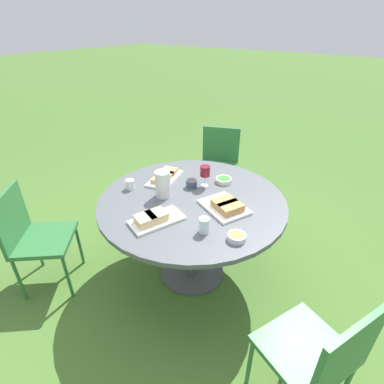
# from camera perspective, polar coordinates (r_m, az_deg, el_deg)

# --- Properties ---
(ground_plane) EXTENTS (40.00, 40.00, 0.00)m
(ground_plane) POSITION_cam_1_polar(r_m,az_deg,el_deg) (2.82, 0.00, -14.86)
(ground_plane) COLOR #446B2B
(dining_table) EXTENTS (1.46, 1.46, 0.78)m
(dining_table) POSITION_cam_1_polar(r_m,az_deg,el_deg) (2.39, 0.00, -3.39)
(dining_table) COLOR #4C4C51
(dining_table) RESTS_ON ground_plane
(chair_near_left) EXTENTS (0.55, 0.57, 0.89)m
(chair_near_left) POSITION_cam_1_polar(r_m,az_deg,el_deg) (3.61, 5.13, 6.12)
(chair_near_left) COLOR #2D6B38
(chair_near_left) RESTS_ON ground_plane
(chair_near_right) EXTENTS (0.61, 0.61, 0.89)m
(chair_near_right) POSITION_cam_1_polar(r_m,az_deg,el_deg) (2.70, -28.20, -6.87)
(chair_near_right) COLOR #2D6B38
(chair_near_right) RESTS_ON ground_plane
(chair_far_back) EXTENTS (0.57, 0.56, 0.89)m
(chair_far_back) POSITION_cam_1_polar(r_m,az_deg,el_deg) (1.84, 23.15, -26.40)
(chair_far_back) COLOR #2D6B38
(chair_far_back) RESTS_ON ground_plane
(water_pitcher) EXTENTS (0.13, 0.12, 0.21)m
(water_pitcher) POSITION_cam_1_polar(r_m,az_deg,el_deg) (2.32, -5.60, 1.50)
(water_pitcher) COLOR silver
(water_pitcher) RESTS_ON dining_table
(wine_glass) EXTENTS (0.08, 0.08, 0.18)m
(wine_glass) POSITION_cam_1_polar(r_m,az_deg,el_deg) (2.45, 2.50, 3.89)
(wine_glass) COLOR silver
(wine_glass) RESTS_ON dining_table
(platter_bread_main) EXTENTS (0.38, 0.42, 0.07)m
(platter_bread_main) POSITION_cam_1_polar(r_m,az_deg,el_deg) (2.20, 6.45, -2.68)
(platter_bread_main) COLOR white
(platter_bread_main) RESTS_ON dining_table
(platter_charcuterie) EXTENTS (0.41, 0.28, 0.06)m
(platter_charcuterie) POSITION_cam_1_polar(r_m,az_deg,el_deg) (2.61, -5.21, 2.91)
(platter_charcuterie) COLOR white
(platter_charcuterie) RESTS_ON dining_table
(platter_sandwich_side) EXTENTS (0.41, 0.30, 0.07)m
(platter_sandwich_side) POSITION_cam_1_polar(r_m,az_deg,el_deg) (2.07, -7.31, -5.08)
(platter_sandwich_side) COLOR white
(platter_sandwich_side) RESTS_ON dining_table
(bowl_fries) EXTENTS (0.12, 0.12, 0.04)m
(bowl_fries) POSITION_cam_1_polar(r_m,az_deg,el_deg) (1.93, 8.51, -8.44)
(bowl_fries) COLOR silver
(bowl_fries) RESTS_ON dining_table
(bowl_salad) EXTENTS (0.14, 0.14, 0.04)m
(bowl_salad) POSITION_cam_1_polar(r_m,az_deg,el_deg) (2.57, 6.08, 2.29)
(bowl_salad) COLOR beige
(bowl_salad) RESTS_ON dining_table
(bowl_olives) EXTENTS (0.09, 0.09, 0.07)m
(bowl_olives) POSITION_cam_1_polar(r_m,az_deg,el_deg) (2.47, -0.09, 1.73)
(bowl_olives) COLOR #334256
(bowl_olives) RESTS_ON dining_table
(cup_water_near) EXTENTS (0.07, 0.07, 0.08)m
(cup_water_near) POSITION_cam_1_polar(r_m,az_deg,el_deg) (2.50, -11.71, 1.44)
(cup_water_near) COLOR silver
(cup_water_near) RESTS_ON dining_table
(cup_water_far) EXTENTS (0.07, 0.07, 0.11)m
(cup_water_far) POSITION_cam_1_polar(r_m,az_deg,el_deg) (1.96, 2.34, -6.35)
(cup_water_far) COLOR silver
(cup_water_far) RESTS_ON dining_table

